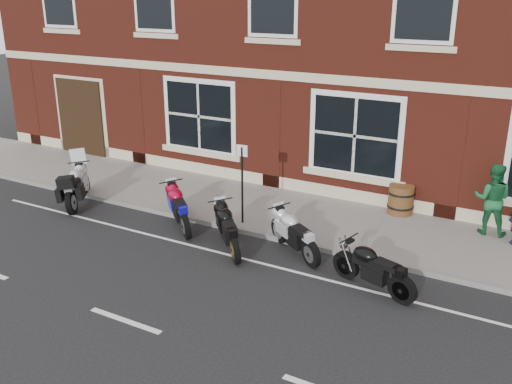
{
  "coord_description": "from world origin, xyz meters",
  "views": [
    {
      "loc": [
        6.41,
        -9.59,
        5.65
      ],
      "look_at": [
        0.12,
        1.6,
        1.05
      ],
      "focal_mm": 40.0,
      "sensor_mm": 36.0,
      "label": 1
    }
  ],
  "objects_px": {
    "moto_touring_silver": "(79,184)",
    "moto_sport_silver": "(295,232)",
    "moto_naked_black": "(373,266)",
    "parking_sign": "(242,179)",
    "barrel_planter": "(401,199)",
    "moto_sport_black": "(230,227)",
    "moto_sport_red": "(180,206)",
    "pedestrian_right": "(492,199)"
  },
  "relations": [
    {
      "from": "moto_sport_black",
      "to": "barrel_planter",
      "type": "bearing_deg",
      "value": 9.79
    },
    {
      "from": "moto_sport_red",
      "to": "moto_sport_black",
      "type": "relative_size",
      "value": 1.03
    },
    {
      "from": "barrel_planter",
      "to": "moto_sport_silver",
      "type": "bearing_deg",
      "value": -114.01
    },
    {
      "from": "moto_sport_red",
      "to": "moto_sport_silver",
      "type": "distance_m",
      "value": 3.18
    },
    {
      "from": "moto_sport_red",
      "to": "moto_sport_black",
      "type": "xyz_separation_m",
      "value": [
        1.77,
        -0.52,
        -0.01
      ]
    },
    {
      "from": "moto_touring_silver",
      "to": "moto_sport_black",
      "type": "xyz_separation_m",
      "value": [
        5.15,
        -0.44,
        -0.04
      ]
    },
    {
      "from": "moto_naked_black",
      "to": "parking_sign",
      "type": "height_order",
      "value": "parking_sign"
    },
    {
      "from": "moto_sport_silver",
      "to": "moto_naked_black",
      "type": "relative_size",
      "value": 0.91
    },
    {
      "from": "moto_touring_silver",
      "to": "moto_sport_silver",
      "type": "height_order",
      "value": "moto_touring_silver"
    },
    {
      "from": "moto_touring_silver",
      "to": "moto_sport_black",
      "type": "bearing_deg",
      "value": -37.01
    },
    {
      "from": "moto_sport_silver",
      "to": "barrel_planter",
      "type": "bearing_deg",
      "value": 10.24
    },
    {
      "from": "moto_touring_silver",
      "to": "moto_naked_black",
      "type": "bearing_deg",
      "value": -36.5
    },
    {
      "from": "moto_sport_black",
      "to": "parking_sign",
      "type": "distance_m",
      "value": 1.49
    },
    {
      "from": "moto_sport_red",
      "to": "barrel_planter",
      "type": "distance_m",
      "value": 5.67
    },
    {
      "from": "moto_naked_black",
      "to": "barrel_planter",
      "type": "height_order",
      "value": "moto_naked_black"
    },
    {
      "from": "moto_sport_black",
      "to": "moto_sport_silver",
      "type": "height_order",
      "value": "moto_sport_black"
    },
    {
      "from": "moto_touring_silver",
      "to": "moto_sport_silver",
      "type": "distance_m",
      "value": 6.56
    },
    {
      "from": "moto_touring_silver",
      "to": "barrel_planter",
      "type": "xyz_separation_m",
      "value": [
        8.02,
        3.35,
        -0.07
      ]
    },
    {
      "from": "moto_sport_red",
      "to": "parking_sign",
      "type": "relative_size",
      "value": 0.82
    },
    {
      "from": "moto_sport_black",
      "to": "pedestrian_right",
      "type": "height_order",
      "value": "pedestrian_right"
    },
    {
      "from": "moto_sport_black",
      "to": "moto_sport_red",
      "type": "bearing_deg",
      "value": 120.48
    },
    {
      "from": "moto_touring_silver",
      "to": "moto_sport_black",
      "type": "relative_size",
      "value": 1.19
    },
    {
      "from": "barrel_planter",
      "to": "parking_sign",
      "type": "bearing_deg",
      "value": -141.82
    },
    {
      "from": "pedestrian_right",
      "to": "moto_sport_silver",
      "type": "bearing_deg",
      "value": 36.63
    },
    {
      "from": "barrel_planter",
      "to": "parking_sign",
      "type": "relative_size",
      "value": 0.38
    },
    {
      "from": "moto_sport_black",
      "to": "barrel_planter",
      "type": "xyz_separation_m",
      "value": [
        2.87,
        3.79,
        -0.03
      ]
    },
    {
      "from": "moto_sport_black",
      "to": "barrel_planter",
      "type": "height_order",
      "value": "moto_sport_black"
    },
    {
      "from": "moto_sport_black",
      "to": "moto_naked_black",
      "type": "distance_m",
      "value": 3.46
    },
    {
      "from": "moto_sport_silver",
      "to": "barrel_planter",
      "type": "height_order",
      "value": "moto_sport_silver"
    },
    {
      "from": "moto_sport_red",
      "to": "moto_sport_silver",
      "type": "xyz_separation_m",
      "value": [
        3.18,
        -0.01,
        -0.02
      ]
    },
    {
      "from": "barrel_planter",
      "to": "moto_sport_red",
      "type": "bearing_deg",
      "value": -144.8
    },
    {
      "from": "moto_sport_black",
      "to": "moto_naked_black",
      "type": "bearing_deg",
      "value": -46.77
    },
    {
      "from": "moto_sport_silver",
      "to": "parking_sign",
      "type": "relative_size",
      "value": 0.86
    },
    {
      "from": "moto_touring_silver",
      "to": "moto_sport_silver",
      "type": "xyz_separation_m",
      "value": [
        6.56,
        0.07,
        -0.05
      ]
    },
    {
      "from": "moto_naked_black",
      "to": "moto_sport_red",
      "type": "bearing_deg",
      "value": 100.97
    },
    {
      "from": "moto_touring_silver",
      "to": "pedestrian_right",
      "type": "xyz_separation_m",
      "value": [
        10.22,
        3.11,
        0.41
      ]
    },
    {
      "from": "moto_touring_silver",
      "to": "moto_sport_black",
      "type": "height_order",
      "value": "moto_touring_silver"
    },
    {
      "from": "moto_sport_black",
      "to": "moto_naked_black",
      "type": "relative_size",
      "value": 0.83
    },
    {
      "from": "moto_naked_black",
      "to": "parking_sign",
      "type": "relative_size",
      "value": 0.95
    },
    {
      "from": "moto_sport_black",
      "to": "parking_sign",
      "type": "height_order",
      "value": "parking_sign"
    },
    {
      "from": "moto_sport_red",
      "to": "moto_sport_silver",
      "type": "relative_size",
      "value": 0.95
    },
    {
      "from": "moto_sport_silver",
      "to": "moto_touring_silver",
      "type": "bearing_deg",
      "value": 124.86
    }
  ]
}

